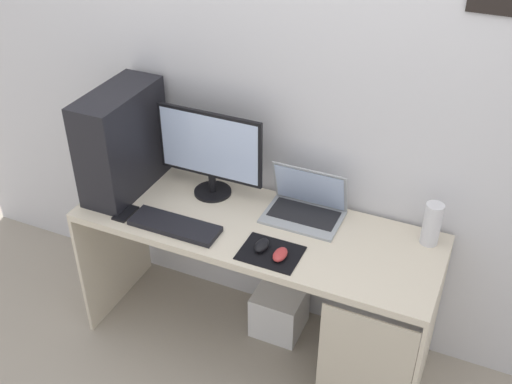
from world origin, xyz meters
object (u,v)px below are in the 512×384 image
Objects in this scene: keyboard at (175,226)px; speaker at (432,224)px; laptop at (305,206)px; mouse_right at (280,255)px; monitor at (210,151)px; mouse_left at (262,245)px; cell_phone at (126,213)px; subwoofer at (279,310)px; pc_tower at (122,141)px.

speaker is at bearing 18.78° from keyboard.
mouse_right is at bearing -87.64° from laptop.
laptop is at bearing 2.36° from monitor.
monitor reaches higher than speaker.
speaker is (1.04, 0.05, -0.14)m from monitor.
mouse_left is at bearing -152.07° from speaker.
speaker is 0.74m from mouse_left.
monitor is at bearing 47.59° from cell_phone.
mouse_left reaches higher than keyboard.
monitor is 0.95m from subwoofer.
speaker is 1.13m from keyboard.
keyboard is 1.68× the size of subwoofer.
speaker reaches higher than cell_phone.
pc_tower is at bearing 121.11° from cell_phone.
keyboard is 0.52m from mouse_right.
monitor is 1.49× the size of laptop.
laptop is 3.69× the size of mouse_left.
speaker is at bearing 6.41° from pc_tower.
mouse_left is at bearing -36.65° from monitor.
laptop is 0.32m from mouse_left.
cell_phone is at bearing -132.41° from monitor.
pc_tower reaches higher than mouse_right.
mouse_left and mouse_right have the same top height.
cell_phone is at bearing -164.67° from speaker.
monitor is 5.51× the size of mouse_left.
cell_phone is (-0.29, -0.32, -0.23)m from monitor.
speaker is at bearing 2.67° from monitor.
pc_tower is 2.05× the size of subwoofer.
laptop is 0.69m from subwoofer.
keyboard reaches higher than subwoofer.
subwoofer is at bearing 7.87° from pc_tower.
monitor reaches higher than cell_phone.
speaker is 1.38m from cell_phone.
subwoofer is (-0.12, 0.31, -0.66)m from mouse_right.
mouse_right is at bearing -33.06° from monitor.
keyboard is at bearing -94.53° from monitor.
laptop is 0.84× the size of keyboard.
mouse_left is at bearing 165.26° from mouse_right.
speaker is 0.67m from mouse_right.
mouse_left is (0.40, -0.29, -0.22)m from monitor.
mouse_right is 0.38× the size of subwoofer.
mouse_right is (0.01, -0.34, -0.03)m from laptop.
mouse_right is (0.49, -0.32, -0.22)m from monitor.
pc_tower is 5.35× the size of mouse_left.
keyboard is at bearing -146.35° from laptop.
mouse_right is 0.74m from subwoofer.
laptop reaches higher than cell_phone.
pc_tower is at bearing 167.44° from mouse_left.
mouse_left is 0.10m from mouse_right.
pc_tower is 1.47m from speaker.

